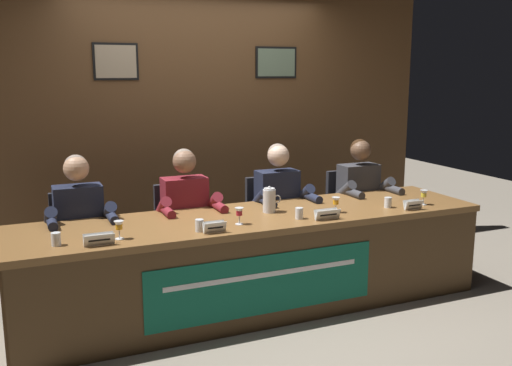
# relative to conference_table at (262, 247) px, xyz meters

# --- Properties ---
(ground_plane) EXTENTS (12.00, 12.00, 0.00)m
(ground_plane) POSITION_rel_conference_table_xyz_m (0.00, 0.12, -0.52)
(ground_plane) COLOR gray
(wall_back_panelled) EXTENTS (4.85, 0.14, 2.60)m
(wall_back_panelled) POSITION_rel_conference_table_xyz_m (0.00, 1.51, 0.79)
(wall_back_panelled) COLOR brown
(wall_back_panelled) RESTS_ON ground_plane
(conference_table) EXTENTS (3.65, 0.88, 0.74)m
(conference_table) POSITION_rel_conference_table_xyz_m (0.00, 0.00, 0.00)
(conference_table) COLOR brown
(conference_table) RESTS_ON ground_plane
(chair_far_left) EXTENTS (0.44, 0.44, 0.88)m
(chair_far_left) POSITION_rel_conference_table_xyz_m (-1.25, 0.74, -0.09)
(chair_far_left) COLOR black
(chair_far_left) RESTS_ON ground_plane
(panelist_far_left) EXTENTS (0.51, 0.48, 1.21)m
(panelist_far_left) POSITION_rel_conference_table_xyz_m (-1.25, 0.54, 0.18)
(panelist_far_left) COLOR black
(panelist_far_left) RESTS_ON ground_plane
(nameplate_far_left) EXTENTS (0.19, 0.06, 0.08)m
(nameplate_far_left) POSITION_rel_conference_table_xyz_m (-1.22, -0.21, 0.26)
(nameplate_far_left) COLOR white
(nameplate_far_left) RESTS_ON conference_table
(juice_glass_far_left) EXTENTS (0.06, 0.06, 0.12)m
(juice_glass_far_left) POSITION_rel_conference_table_xyz_m (-1.08, -0.12, 0.31)
(juice_glass_far_left) COLOR white
(juice_glass_far_left) RESTS_ON conference_table
(water_cup_far_left) EXTENTS (0.06, 0.06, 0.08)m
(water_cup_far_left) POSITION_rel_conference_table_xyz_m (-1.47, -0.10, 0.26)
(water_cup_far_left) COLOR silver
(water_cup_far_left) RESTS_ON conference_table
(chair_center_left) EXTENTS (0.44, 0.44, 0.88)m
(chair_center_left) POSITION_rel_conference_table_xyz_m (-0.42, 0.74, -0.09)
(chair_center_left) COLOR black
(chair_center_left) RESTS_ON ground_plane
(panelist_center_left) EXTENTS (0.51, 0.48, 1.21)m
(panelist_center_left) POSITION_rel_conference_table_xyz_m (-0.42, 0.54, 0.18)
(panelist_center_left) COLOR black
(panelist_center_left) RESTS_ON ground_plane
(nameplate_center_left) EXTENTS (0.16, 0.06, 0.08)m
(nameplate_center_left) POSITION_rel_conference_table_xyz_m (-0.45, -0.22, 0.26)
(nameplate_center_left) COLOR white
(nameplate_center_left) RESTS_ON conference_table
(juice_glass_center_left) EXTENTS (0.06, 0.06, 0.12)m
(juice_glass_center_left) POSITION_rel_conference_table_xyz_m (-0.22, -0.09, 0.31)
(juice_glass_center_left) COLOR white
(juice_glass_center_left) RESTS_ON conference_table
(water_cup_center_left) EXTENTS (0.06, 0.06, 0.08)m
(water_cup_center_left) POSITION_rel_conference_table_xyz_m (-0.54, -0.15, 0.26)
(water_cup_center_left) COLOR silver
(water_cup_center_left) RESTS_ON conference_table
(chair_center_right) EXTENTS (0.44, 0.44, 0.88)m
(chair_center_right) POSITION_rel_conference_table_xyz_m (0.42, 0.74, -0.09)
(chair_center_right) COLOR black
(chair_center_right) RESTS_ON ground_plane
(panelist_center_right) EXTENTS (0.51, 0.48, 1.21)m
(panelist_center_right) POSITION_rel_conference_table_xyz_m (0.42, 0.54, 0.18)
(panelist_center_right) COLOR black
(panelist_center_right) RESTS_ON ground_plane
(nameplate_center_right) EXTENTS (0.20, 0.06, 0.08)m
(nameplate_center_right) POSITION_rel_conference_table_xyz_m (0.44, -0.22, 0.26)
(nameplate_center_right) COLOR white
(nameplate_center_right) RESTS_ON conference_table
(juice_glass_center_right) EXTENTS (0.06, 0.06, 0.12)m
(juice_glass_center_right) POSITION_rel_conference_table_xyz_m (0.60, -0.06, 0.31)
(juice_glass_center_right) COLOR white
(juice_glass_center_right) RESTS_ON conference_table
(water_cup_center_right) EXTENTS (0.06, 0.06, 0.08)m
(water_cup_center_right) POSITION_rel_conference_table_xyz_m (0.25, -0.12, 0.26)
(water_cup_center_right) COLOR silver
(water_cup_center_right) RESTS_ON conference_table
(chair_far_right) EXTENTS (0.44, 0.44, 0.88)m
(chair_far_right) POSITION_rel_conference_table_xyz_m (1.26, 0.74, -0.09)
(chair_far_right) COLOR black
(chair_far_right) RESTS_ON ground_plane
(panelist_far_right) EXTENTS (0.51, 0.48, 1.21)m
(panelist_far_right) POSITION_rel_conference_table_xyz_m (1.26, 0.54, 0.18)
(panelist_far_right) COLOR black
(panelist_far_right) RESTS_ON ground_plane
(nameplate_far_right) EXTENTS (0.16, 0.06, 0.08)m
(nameplate_far_right) POSITION_rel_conference_table_xyz_m (1.22, -0.22, 0.26)
(nameplate_far_right) COLOR white
(nameplate_far_right) RESTS_ON conference_table
(juice_glass_far_right) EXTENTS (0.06, 0.06, 0.12)m
(juice_glass_far_right) POSITION_rel_conference_table_xyz_m (1.41, -0.12, 0.31)
(juice_glass_far_right) COLOR white
(juice_glass_far_right) RESTS_ON conference_table
(water_cup_far_right) EXTENTS (0.06, 0.06, 0.08)m
(water_cup_far_right) POSITION_rel_conference_table_xyz_m (1.08, -0.09, 0.26)
(water_cup_far_right) COLOR silver
(water_cup_far_right) RESTS_ON conference_table
(water_pitcher_central) EXTENTS (0.15, 0.10, 0.21)m
(water_pitcher_central) POSITION_rel_conference_table_xyz_m (0.13, 0.16, 0.32)
(water_pitcher_central) COLOR silver
(water_pitcher_central) RESTS_ON conference_table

